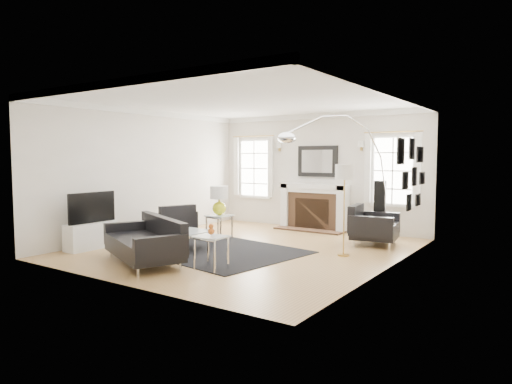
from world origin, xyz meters
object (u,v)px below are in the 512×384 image
Objects in this scene: armchair_right at (371,227)px; coffee_table at (185,233)px; fireplace at (314,207)px; gourd_lamp at (219,198)px; arc_floor_lamp at (337,171)px; armchair_left at (171,223)px; sofa at (147,243)px.

armchair_right reaches higher than coffee_table.
fireplace is at bearing 75.61° from coffee_table.
arc_floor_lamp reaches higher than gourd_lamp.
gourd_lamp is at bearing 97.92° from coffee_table.
armchair_left is at bearing 147.38° from coffee_table.
gourd_lamp is 2.53m from arc_floor_lamp.
sofa is 3.28× the size of gourd_lamp.
fireplace reaches higher than armchair_left.
fireplace is at bearing 64.72° from gourd_lamp.
sofa is 1.81× the size of armchair_left.
fireplace is 2.73× the size of gourd_lamp.
gourd_lamp reaches higher than armchair_left.
arc_floor_lamp is (3.04, 1.68, 1.11)m from armchair_left.
arc_floor_lamp reaches higher than armchair_right.
fireplace is 2.15m from armchair_right.
coffee_table is 1.37m from gourd_lamp.
fireplace is at bearing 149.41° from armchair_right.
coffee_table is (-0.21, 1.13, -0.00)m from sofa.
fireplace is 3.66m from coffee_table.
fireplace is 1.55× the size of armchair_right.
arc_floor_lamp is at bearing 48.49° from coffee_table.
armchair_right is at bearing 11.12° from arc_floor_lamp.
armchair_right is at bearing 25.85° from armchair_left.
armchair_left is 3.65m from arc_floor_lamp.
fireplace is 3.48m from armchair_left.
armchair_right is at bearing 54.71° from sofa.
armchair_right is 3.68m from coffee_table.
fireplace is 0.83× the size of sofa.
sofa is 2.14m from armchair_left.
armchair_right is at bearing -30.59° from fireplace.
gourd_lamp is at bearing 36.63° from armchair_left.
gourd_lamp reaches higher than sofa.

